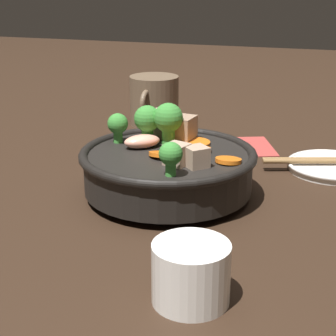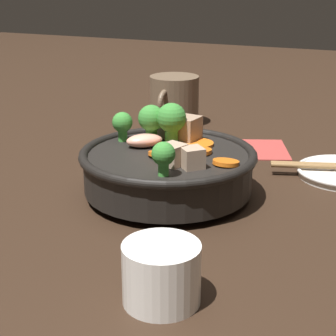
# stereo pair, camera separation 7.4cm
# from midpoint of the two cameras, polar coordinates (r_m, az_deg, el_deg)

# --- Properties ---
(ground_plane) EXTENTS (3.00, 3.00, 0.00)m
(ground_plane) POSITION_cam_midpoint_polar(r_m,az_deg,el_deg) (0.75, -2.81, -2.87)
(ground_plane) COLOR black
(stirfry_bowl) EXTENTS (0.23, 0.23, 0.12)m
(stirfry_bowl) POSITION_cam_midpoint_polar(r_m,az_deg,el_deg) (0.74, -2.89, 0.29)
(stirfry_bowl) COLOR black
(stirfry_bowl) RESTS_ON ground_plane
(side_saucer) EXTENTS (0.13, 0.13, 0.01)m
(side_saucer) POSITION_cam_midpoint_polar(r_m,az_deg,el_deg) (0.87, 14.00, 0.13)
(side_saucer) COLOR white
(side_saucer) RESTS_ON ground_plane
(tea_cup) EXTENTS (0.07, 0.07, 0.06)m
(tea_cup) POSITION_cam_midpoint_polar(r_m,az_deg,el_deg) (0.51, -1.82, -10.67)
(tea_cup) COLOR white
(tea_cup) RESTS_ON ground_plane
(dark_mug) EXTENTS (0.12, 0.09, 0.09)m
(dark_mug) POSITION_cam_midpoint_polar(r_m,az_deg,el_deg) (1.08, -3.40, 6.83)
(dark_mug) COLOR brown
(dark_mug) RESTS_ON ground_plane
(napkin) EXTENTS (0.13, 0.11, 0.00)m
(napkin) POSITION_cam_midpoint_polar(r_m,az_deg,el_deg) (0.96, 6.08, 2.19)
(napkin) COLOR #A33833
(napkin) RESTS_ON ground_plane
(chopsticks_pair) EXTENTS (0.08, 0.20, 0.01)m
(chopsticks_pair) POSITION_cam_midpoint_polar(r_m,az_deg,el_deg) (0.86, 14.05, 0.72)
(chopsticks_pair) COLOR olive
(chopsticks_pair) RESTS_ON side_saucer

